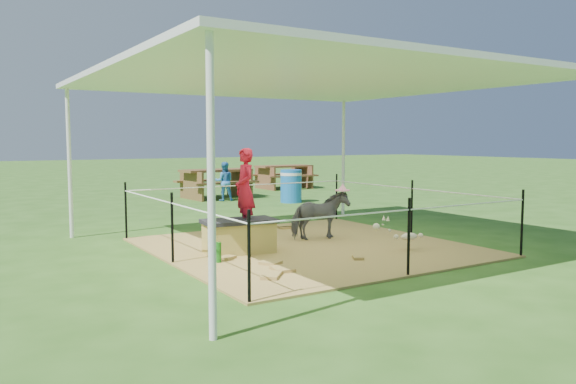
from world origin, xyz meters
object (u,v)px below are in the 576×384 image
straw_bale (239,238)px  trash_barrel (291,186)px  pony (320,215)px  picnic_table_near (216,184)px  woman (245,182)px  green_bottle (218,252)px  distant_person (224,181)px  picnic_table_far (284,177)px  foal (409,235)px

straw_bale → trash_barrel: size_ratio=1.12×
pony → picnic_table_near: picnic_table_near is taller
woman → green_bottle: bearing=-48.1°
picnic_table_near → distant_person: 0.86m
pony → picnic_table_near: (1.53, 7.52, -0.01)m
woman → pony: woman is taller
woman → trash_barrel: woman is taller
green_bottle → picnic_table_far: size_ratio=0.14×
trash_barrel → picnic_table_far: trash_barrel is taller
picnic_table_far → distant_person: bearing=-143.5°
pony → picnic_table_far: pony is taller
trash_barrel → distant_person: distant_person is taller
picnic_table_far → foal: bearing=-111.7°
foal → picnic_table_near: picnic_table_near is taller
pony → distant_person: (1.39, 6.68, 0.11)m
trash_barrel → picnic_table_far: (2.21, 3.98, -0.04)m
straw_bale → picnic_table_near: 8.46m
green_bottle → trash_barrel: (5.02, 6.09, 0.28)m
picnic_table_near → picnic_table_far: 3.91m
green_bottle → picnic_table_near: picnic_table_near is taller
trash_barrel → picnic_table_near: (-1.26, 2.18, -0.02)m
green_bottle → foal: 2.96m
trash_barrel → picnic_table_near: trash_barrel is taller
foal → distant_person: bearing=86.7°
woman → distant_person: 7.61m
foal → trash_barrel: size_ratio=0.94×
pony → foal: 1.63m
pony → woman: bearing=108.3°
straw_bale → foal: 2.60m
straw_bale → trash_barrel: (4.47, 5.64, 0.20)m
trash_barrel → picnic_table_far: 4.56m
pony → straw_bale: bearing=107.7°
straw_bale → picnic_table_near: (3.21, 7.82, 0.18)m
straw_bale → trash_barrel: bearing=51.6°
straw_bale → picnic_table_near: size_ratio=0.49×
straw_bale → pony: pony is taller
pony → distant_person: 6.83m
straw_bale → trash_barrel: 7.20m
straw_bale → picnic_table_far: picnic_table_far is taller
pony → picnic_table_near: bearing=-3.9°
straw_bale → foal: bearing=-27.3°
woman → trash_barrel: bearing=149.5°
woman → foal: 2.64m
woman → distant_person: bearing=164.2°
woman → distant_person: size_ratio=1.10×
woman → picnic_table_near: size_ratio=0.59×
straw_bale → woman: (0.10, 0.00, 0.83)m
green_bottle → picnic_table_far: bearing=54.3°
woman → distant_person: woman is taller
distant_person → woman: bearing=88.3°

